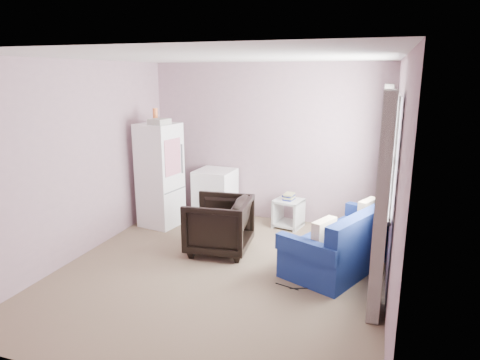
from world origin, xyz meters
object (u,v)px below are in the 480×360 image
at_px(washing_machine, 215,194).
at_px(fridge, 160,174).
at_px(side_table, 289,211).
at_px(armchair, 219,222).
at_px(sofa, 346,244).

bearing_deg(washing_machine, fridge, -141.31).
bearing_deg(side_table, washing_machine, -179.28).
height_order(armchair, fridge, fridge).
bearing_deg(washing_machine, sofa, -24.05).
xyz_separation_m(fridge, side_table, (1.92, 0.52, -0.56)).
relative_size(armchair, sofa, 0.43).
height_order(fridge, sofa, fridge).
bearing_deg(side_table, sofa, -49.36).
bearing_deg(washing_machine, armchair, -63.13).
distance_m(fridge, sofa, 3.01).
xyz_separation_m(armchair, side_table, (0.68, 1.21, -0.15)).
xyz_separation_m(fridge, sofa, (2.90, -0.61, -0.53)).
bearing_deg(fridge, side_table, 24.72).
distance_m(washing_machine, side_table, 1.22).
relative_size(side_table, sofa, 0.29).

